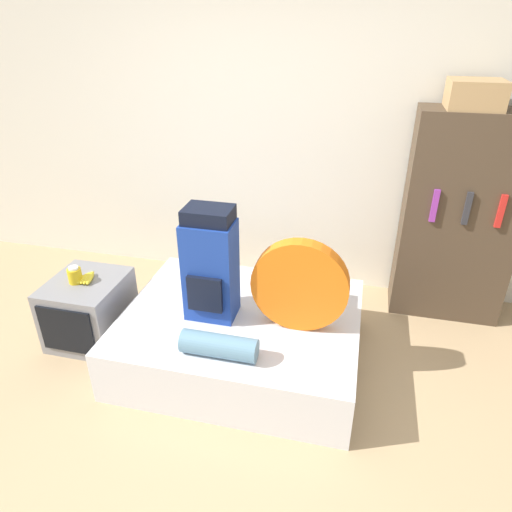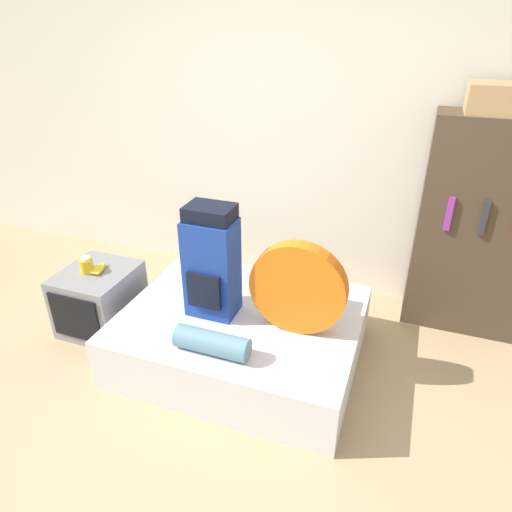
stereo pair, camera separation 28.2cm
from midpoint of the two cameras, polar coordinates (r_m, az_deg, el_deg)
The scene contains 11 objects.
ground_plane at distance 2.80m, azimuth -5.60°, elevation -22.14°, with size 16.00×16.00×0.00m, color tan.
wall_back at distance 3.78m, azimuth 6.79°, elevation 14.93°, with size 8.00×0.05×2.60m.
bed at distance 3.20m, azimuth 0.82°, elevation -9.85°, with size 1.57×1.26×0.37m.
backpack at distance 2.91m, azimuth -2.84°, elevation -0.97°, with size 0.32×0.27×0.76m.
tent_bag at distance 2.80m, azimuth 8.16°, elevation -4.07°, with size 0.60×0.10×0.60m.
sleeping_roll at distance 2.72m, azimuth -2.53°, elevation -10.88°, with size 0.45×0.14×0.14m.
television at distance 3.60m, azimuth -16.84°, elevation -5.27°, with size 0.50×0.56×0.48m.
canister at distance 3.47m, azimuth -18.28°, elevation -1.16°, with size 0.10×0.10×0.12m.
banana_bunch at distance 3.49m, azimuth -16.94°, elevation -1.55°, with size 0.13×0.18×0.04m.
bookshelf at distance 3.66m, azimuth 27.92°, elevation 2.96°, with size 0.81×0.37×1.59m.
cardboard_box at distance 3.42m, azimuth 30.10°, elevation 16.66°, with size 0.35×0.31×0.18m.
Camera 2 is at (0.98, -1.55, 2.15)m, focal length 32.00 mm.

